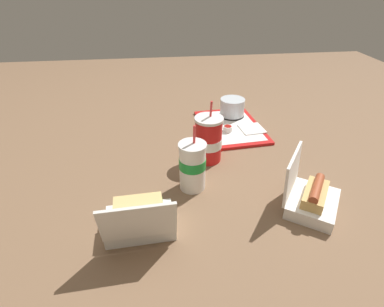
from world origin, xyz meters
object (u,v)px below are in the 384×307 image
Objects in this scene: ketchup_cup at (228,128)px; plastic_fork at (218,131)px; food_tray at (231,127)px; soda_cup_center at (192,166)px; clamshell_sandwich_front at (140,219)px; cake_container at (232,108)px; clamshell_hotdog_back at (311,197)px; soda_cup_right at (208,140)px.

ketchup_cup is 0.36× the size of plastic_fork.
food_tray is 0.47m from soda_cup_center.
food_tray is 0.70m from clamshell_sandwich_front.
cake_container is at bearing -15.58° from food_tray.
ketchup_cup is 0.52m from clamshell_hotdog_back.
ketchup_cup is at bearing 160.40° from cake_container.
cake_container is 0.57m from soda_cup_center.
ketchup_cup is 0.23m from soda_cup_right.
ketchup_cup is at bearing 15.76° from clamshell_hotdog_back.
clamshell_hotdog_back is at bearing -113.08° from soda_cup_center.
soda_cup_center is (-0.35, 0.20, 0.06)m from ketchup_cup.
clamshell_sandwich_front reaches higher than ketchup_cup.
ketchup_cup is (-0.05, 0.03, 0.02)m from food_tray.
clamshell_sandwich_front is at bearing 143.76° from soda_cup_right.
ketchup_cup is at bearing 153.30° from food_tray.
cake_container is at bearing -19.60° from ketchup_cup.
soda_cup_right is 0.18m from soda_cup_center.
cake_container reaches higher than ketchup_cup.
cake_container is 0.80m from clamshell_sandwich_front.
soda_cup_right is at bearing -26.19° from soda_cup_center.
cake_container is at bearing -9.18° from plastic_fork.
soda_cup_center is (-0.35, 0.15, 0.07)m from plastic_fork.
plastic_fork is (-0.05, 0.07, 0.01)m from food_tray.
soda_cup_right reaches higher than ketchup_cup.
plastic_fork is 0.56× the size of clamshell_sandwich_front.
clamshell_sandwich_front is 0.42m from soda_cup_right.
soda_cup_right is at bearing 148.95° from food_tray.
plastic_fork is 0.39m from soda_cup_center.
soda_cup_right reaches higher than clamshell_hotdog_back.
cake_container is 0.39m from soda_cup_right.
plastic_fork is 0.49× the size of soda_cup_center.
soda_cup_right reaches higher than food_tray.
clamshell_hotdog_back reaches higher than food_tray.
soda_cup_center is at bearing 179.71° from plastic_fork.
clamshell_sandwich_front is at bearing 145.87° from food_tray.
clamshell_sandwich_front is at bearing 93.47° from clamshell_hotdog_back.
plastic_fork is at bearing 147.33° from cake_container.
clamshell_hotdog_back is at bearing -164.24° from ketchup_cup.
cake_container is at bearing 7.45° from clamshell_hotdog_back.
cake_container is 0.52× the size of soda_cup_center.
food_tray is 0.06m from ketchup_cup.
soda_cup_right reaches higher than soda_cup_center.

